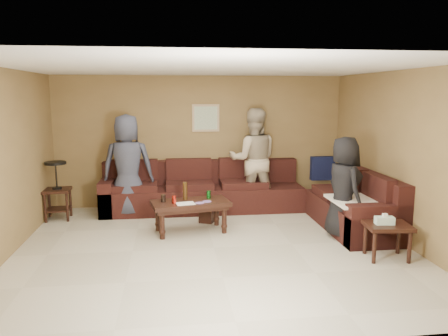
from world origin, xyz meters
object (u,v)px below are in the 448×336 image
coffee_table (190,206)px  end_table_left (57,189)px  person_left (128,166)px  person_right (344,188)px  sectional_sofa (251,199)px  person_middle (253,160)px  waste_bin (207,214)px  side_table_right (387,229)px

coffee_table → end_table_left: (-2.25, 0.99, 0.11)m
person_left → person_right: size_ratio=1.18×
sectional_sofa → person_left: (-2.15, 0.33, 0.58)m
person_left → person_middle: (2.28, 0.15, 0.04)m
coffee_table → person_right: bearing=-13.5°
waste_bin → person_right: 2.32m
sectional_sofa → person_middle: person_middle is taller
waste_bin → person_left: bearing=156.7°
coffee_table → sectional_sofa: bearing=34.1°
person_left → person_right: (3.32, -1.63, -0.14)m
person_left → sectional_sofa: bearing=172.6°
end_table_left → waste_bin: (2.55, -0.49, -0.40)m
coffee_table → person_middle: size_ratio=0.67×
side_table_right → person_right: (-0.24, 0.90, 0.36)m
sectional_sofa → coffee_table: (-1.11, -0.75, 0.10)m
coffee_table → waste_bin: 0.65m
person_middle → side_table_right: bearing=121.8°
sectional_sofa → person_middle: size_ratio=2.45×
coffee_table → waste_bin: (0.31, 0.50, -0.29)m
coffee_table → end_table_left: bearing=156.1°
coffee_table → waste_bin: bearing=58.6°
side_table_right → person_right: 1.00m
person_left → side_table_right: bearing=145.9°
side_table_right → person_right: bearing=105.1°
coffee_table → person_middle: person_middle is taller
waste_bin → person_middle: size_ratio=0.14×
coffee_table → side_table_right: coffee_table is taller
coffee_table → person_left: size_ratio=0.70×
end_table_left → person_right: person_right is taller
waste_bin → person_left: size_ratio=0.15×
sectional_sofa → coffee_table: 1.34m
side_table_right → waste_bin: (-2.21, 1.95, -0.27)m
person_middle → end_table_left: bearing=10.0°
side_table_right → person_middle: 3.02m
sectional_sofa → end_table_left: 3.37m
sectional_sofa → side_table_right: sectional_sofa is taller
sectional_sofa → side_table_right: bearing=-57.3°
waste_bin → coffee_table: bearing=-121.4°
person_right → person_middle: bearing=20.7°
end_table_left → person_right: (4.52, -1.54, 0.24)m
coffee_table → waste_bin: coffee_table is taller
person_right → side_table_right: bearing=-174.6°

